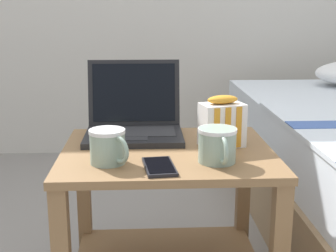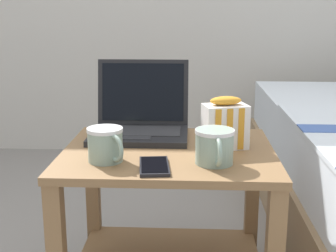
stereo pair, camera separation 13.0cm
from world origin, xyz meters
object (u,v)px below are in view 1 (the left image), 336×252
object	(u,v)px
mug_front_left	(217,144)
mug_front_right	(108,145)
snack_bag	(222,123)
laptop	(134,121)
cell_phone	(159,166)

from	to	relation	value
mug_front_left	mug_front_right	distance (m)	0.29
mug_front_right	snack_bag	world-z (taller)	snack_bag
mug_front_right	laptop	bearing A→B (deg)	77.36
mug_front_left	snack_bag	xyz separation A→B (m)	(0.04, 0.15, 0.02)
mug_front_right	cell_phone	size ratio (longest dim) A/B	0.79
mug_front_right	cell_phone	distance (m)	0.15
laptop	snack_bag	xyz separation A→B (m)	(0.26, -0.13, 0.02)
laptop	cell_phone	distance (m)	0.34
laptop	snack_bag	world-z (taller)	laptop
mug_front_right	snack_bag	distance (m)	0.36
snack_bag	mug_front_right	bearing A→B (deg)	-155.42
mug_front_left	cell_phone	size ratio (longest dim) A/B	0.96
cell_phone	laptop	bearing A→B (deg)	102.20
laptop	mug_front_left	distance (m)	0.36
laptop	mug_front_left	xyz separation A→B (m)	(0.23, -0.28, 0.00)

